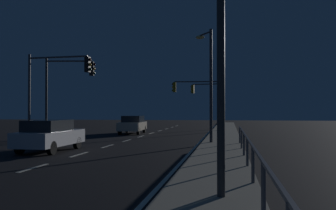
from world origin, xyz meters
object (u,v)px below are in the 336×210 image
car_oncoming (133,124)px  street_lamp_across_street (209,74)px  traffic_light_mid_right (55,79)px  car (50,135)px  traffic_light_near_right (67,82)px  traffic_light_near_left (206,96)px  traffic_light_far_right (197,94)px

car_oncoming → street_lamp_across_street: size_ratio=0.66×
traffic_light_mid_right → car_oncoming: bearing=75.9°
car → traffic_light_near_right: size_ratio=0.78×
car → traffic_light_near_left: 24.39m
traffic_light_near_right → street_lamp_across_street: bearing=-7.5°
traffic_light_far_right → traffic_light_near_right: 13.96m
car_oncoming → traffic_light_near_right: bearing=-108.1°
street_lamp_across_street → traffic_light_mid_right: bearing=-176.2°
traffic_light_far_right → car: bearing=-107.9°
traffic_light_far_right → traffic_light_near_right: traffic_light_near_right is taller
car → traffic_light_near_left: bearing=74.8°
traffic_light_near_left → street_lamp_across_street: (1.28, -18.17, 0.56)m
traffic_light_near_right → traffic_light_near_left: bearing=63.4°
car_oncoming → traffic_light_near_left: traffic_light_near_left is taller
car → traffic_light_far_right: traffic_light_far_right is taller
street_lamp_across_street → car: bearing=-145.6°
traffic_light_near_left → street_lamp_across_street: bearing=-86.0°
street_lamp_across_street → traffic_light_near_left: bearing=94.0°
car → traffic_light_mid_right: bearing=113.9°
car_oncoming → traffic_light_mid_right: bearing=-104.1°
traffic_light_mid_right → traffic_light_near_right: (-0.11, 1.93, -0.04)m
car → street_lamp_across_street: 9.84m
traffic_light_far_right → traffic_light_mid_right: size_ratio=0.87×
car_oncoming → traffic_light_near_right: 8.80m
street_lamp_across_street → traffic_light_near_right: bearing=172.5°
traffic_light_near_right → street_lamp_across_street: (9.74, -1.28, 0.27)m
car_oncoming → traffic_light_far_right: size_ratio=0.91×
traffic_light_mid_right → traffic_light_near_right: 1.93m
car_oncoming → traffic_light_near_left: (5.91, 9.08, 2.85)m
car → traffic_light_mid_right: 5.92m
traffic_light_far_right → traffic_light_near_right: size_ratio=0.87×
traffic_light_near_left → traffic_light_near_right: 18.89m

